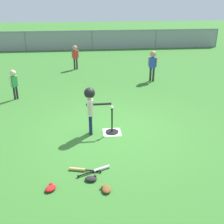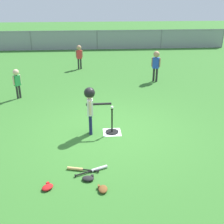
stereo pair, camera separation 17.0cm
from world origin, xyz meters
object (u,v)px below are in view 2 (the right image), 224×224
Objects in this scene: glove_near_bats at (103,189)px; glove_tossed_aside at (48,187)px; spare_bat_silver at (96,169)px; spare_bat_wood at (78,169)px; batter_child at (90,101)px; fielder_near_right at (79,54)px; batting_tee at (112,129)px; fielder_deep_left at (17,80)px; glove_by_plate at (88,178)px; baseball_on_tee at (112,107)px; fielder_deep_right at (156,62)px.

glove_near_bats and glove_tossed_aside have the same top height.
glove_tossed_aside is at bearing -151.54° from spare_bat_silver.
spare_bat_wood is at bearing 44.22° from glove_tossed_aside.
fielder_near_right is (-0.44, 6.42, -0.15)m from batter_child.
fielder_deep_left is at bearing 136.56° from batting_tee.
fielder_near_right is at bearing 92.48° from glove_by_plate.
baseball_on_tee is 0.12× the size of spare_bat_silver.
baseball_on_tee reaches higher than glove_near_bats.
batter_child is at bearing -121.23° from fielder_deep_right.
glove_near_bats is 0.98m from glove_tossed_aside.
fielder_deep_left is at bearing -117.08° from fielder_near_right.
fielder_deep_right is at bearing 61.89° from glove_tossed_aside.
batting_tee is 4.72m from fielder_deep_right.
fielder_deep_right reaches higher than glove_by_plate.
glove_by_plate is at bearing -118.69° from spare_bat_silver.
fielder_deep_right is at bearing 66.58° from glove_by_plate.
fielder_deep_left reaches higher than glove_tossed_aside.
batting_tee reaches higher than spare_bat_silver.
baseball_on_tee is 3.93m from fielder_deep_left.
glove_near_bats reaches higher than spare_bat_silver.
baseball_on_tee is 0.06× the size of fielder_deep_right.
batting_tee is 2.76× the size of glove_near_bats.
fielder_deep_left reaches higher than glove_near_bats.
spare_bat_wood is at bearing -116.85° from baseball_on_tee.
batter_child is (-0.52, -0.01, 0.75)m from batting_tee.
fielder_deep_left is 4.96m from spare_bat_silver.
batting_tee reaches higher than spare_bat_wood.
batter_child reaches higher than spare_bat_wood.
baseball_on_tee is 0.32× the size of glove_near_bats.
batting_tee is at bearing 63.43° from baseball_on_tee.
fielder_deep_right is at bearing 69.60° from glove_near_bats.
spare_bat_silver is (0.51, -8.00, -0.66)m from fielder_near_right.
batter_child is 3.58m from fielder_deep_left.
batter_child reaches higher than baseball_on_tee.
batting_tee reaches higher than glove_tossed_aside.
glove_near_bats is (-2.38, -6.40, -0.73)m from fielder_deep_right.
fielder_deep_left is at bearing 115.94° from spare_bat_wood.
fielder_near_right is 1.72× the size of spare_bat_wood.
fielder_deep_right is at bearing 17.09° from fielder_deep_left.
glove_by_plate is 0.41m from glove_near_bats.
baseball_on_tee is at bearing -115.85° from fielder_deep_right.
batter_child is 1.76m from spare_bat_wood.
glove_by_plate is (-0.08, -1.86, -0.81)m from batter_child.
spare_bat_silver is at bearing 99.35° from glove_near_bats.
baseball_on_tee is (-0.00, -0.00, 0.57)m from batting_tee.
glove_near_bats is at bearing -80.65° from spare_bat_silver.
baseball_on_tee reaches higher than glove_tossed_aside.
batting_tee is 0.99× the size of spare_bat_silver.
batter_child reaches higher than batting_tee.
spare_bat_wood is at bearing 173.26° from spare_bat_silver.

